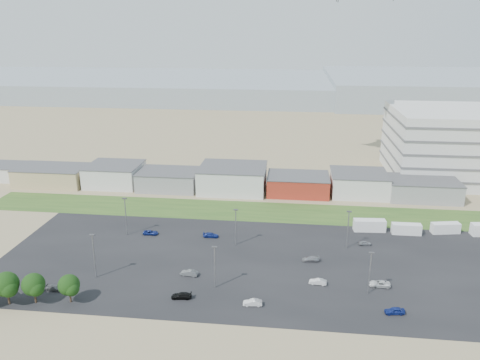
# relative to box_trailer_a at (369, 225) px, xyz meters

# --- Properties ---
(ground) EXTENTS (700.00, 700.00, 0.00)m
(ground) POSITION_rel_box_trailer_a_xyz_m (-35.29, -41.53, -1.59)
(ground) COLOR #887857
(ground) RESTS_ON ground
(parking_lot) EXTENTS (120.00, 50.00, 0.01)m
(parking_lot) POSITION_rel_box_trailer_a_xyz_m (-30.29, -21.53, -1.58)
(parking_lot) COLOR black
(parking_lot) RESTS_ON ground
(grass_strip) EXTENTS (160.00, 16.00, 0.02)m
(grass_strip) POSITION_rel_box_trailer_a_xyz_m (-35.29, 10.47, -1.58)
(grass_strip) COLOR #2D501E
(grass_strip) RESTS_ON ground
(hills_backdrop) EXTENTS (700.00, 200.00, 9.00)m
(hills_backdrop) POSITION_rel_box_trailer_a_xyz_m (4.71, 273.47, 2.91)
(hills_backdrop) COLOR gray
(hills_backdrop) RESTS_ON ground
(building_row) EXTENTS (170.00, 20.00, 8.00)m
(building_row) POSITION_rel_box_trailer_a_xyz_m (-52.29, 29.47, 2.41)
(building_row) COLOR silver
(building_row) RESTS_ON ground
(box_trailer_a) EXTENTS (8.63, 3.19, 3.18)m
(box_trailer_a) POSITION_rel_box_trailer_a_xyz_m (0.00, 0.00, 0.00)
(box_trailer_a) COLOR silver
(box_trailer_a) RESTS_ON ground
(box_trailer_b) EXTENTS (7.61, 2.39, 2.85)m
(box_trailer_b) POSITION_rel_box_trailer_a_xyz_m (9.53, -0.96, -0.16)
(box_trailer_b) COLOR silver
(box_trailer_b) RESTS_ON ground
(box_trailer_c) EXTENTS (7.81, 3.69, 2.81)m
(box_trailer_c) POSITION_rel_box_trailer_a_xyz_m (20.14, 0.97, -0.18)
(box_trailer_c) COLOR silver
(box_trailer_c) RESTS_ON ground
(tree_mid) EXTENTS (5.28, 5.28, 7.91)m
(tree_mid) POSITION_rel_box_trailer_a_xyz_m (-76.69, -44.69, 2.37)
(tree_mid) COLOR black
(tree_mid) RESTS_ON ground
(tree_right) EXTENTS (4.84, 4.84, 7.27)m
(tree_right) POSITION_rel_box_trailer_a_xyz_m (-71.69, -43.59, 2.04)
(tree_right) COLOR black
(tree_right) RESTS_ON ground
(tree_near) EXTENTS (4.56, 4.56, 6.83)m
(tree_near) POSITION_rel_box_trailer_a_xyz_m (-64.80, -42.57, 1.83)
(tree_near) COLOR black
(tree_near) RESTS_ON ground
(lightpole_front_l) EXTENTS (1.22, 0.51, 10.34)m
(lightpole_front_l) POSITION_rel_box_trailer_a_xyz_m (-63.70, -32.53, 3.58)
(lightpole_front_l) COLOR slate
(lightpole_front_l) RESTS_ON ground
(lightpole_front_m) EXTENTS (1.13, 0.47, 9.59)m
(lightpole_front_m) POSITION_rel_box_trailer_a_xyz_m (-36.81, -33.72, 3.21)
(lightpole_front_m) COLOR slate
(lightpole_front_m) RESTS_ON ground
(lightpole_front_r) EXTENTS (1.11, 0.46, 9.46)m
(lightpole_front_r) POSITION_rel_box_trailer_a_xyz_m (-4.85, -32.42, 3.14)
(lightpole_front_r) COLOR slate
(lightpole_front_r) RESTS_ON ground
(lightpole_back_l) EXTENTS (1.22, 0.51, 10.40)m
(lightpole_back_l) POSITION_rel_box_trailer_a_xyz_m (-64.58, -10.03, 3.61)
(lightpole_back_l) COLOR slate
(lightpole_back_l) RESTS_ON ground
(lightpole_back_m) EXTENTS (1.13, 0.47, 9.64)m
(lightpole_back_m) POSITION_rel_box_trailer_a_xyz_m (-35.00, -12.72, 3.23)
(lightpole_back_m) COLOR slate
(lightpole_back_m) RESTS_ON ground
(lightpole_back_r) EXTENTS (1.17, 0.49, 9.96)m
(lightpole_back_r) POSITION_rel_box_trailer_a_xyz_m (-7.16, -11.46, 3.39)
(lightpole_back_r) COLOR slate
(lightpole_back_r) RESTS_ON ground
(parked_car_0) EXTENTS (4.53, 2.17, 1.25)m
(parked_car_0) POSITION_rel_box_trailer_a_xyz_m (-2.00, -29.25, -0.97)
(parked_car_0) COLOR silver
(parked_car_0) RESTS_ON ground
(parked_car_1) EXTENTS (3.83, 1.64, 1.23)m
(parked_car_1) POSITION_rel_box_trailer_a_xyz_m (-15.06, -29.89, -0.98)
(parked_car_1) COLOR silver
(parked_car_1) RESTS_ON ground
(parked_car_2) EXTENTS (4.02, 1.99, 1.32)m
(parked_car_2) POSITION_rel_box_trailer_a_xyz_m (-0.78, -39.24, -0.93)
(parked_car_2) COLOR navy
(parked_car_2) RESTS_ON ground
(parked_car_3) EXTENTS (4.33, 2.09, 1.21)m
(parked_car_3) POSITION_rel_box_trailer_a_xyz_m (-42.95, -38.68, -0.98)
(parked_car_3) COLOR black
(parked_car_3) RESTS_ON ground
(parked_car_4) EXTENTS (4.08, 1.84, 1.30)m
(parked_car_4) POSITION_rel_box_trailer_a_xyz_m (-43.39, -29.43, -0.94)
(parked_car_4) COLOR #595B5E
(parked_car_4) RESTS_ON ground
(parked_car_6) EXTENTS (4.14, 1.77, 1.19)m
(parked_car_6) POSITION_rel_box_trailer_a_xyz_m (-42.10, -9.05, -0.99)
(parked_car_6) COLOR navy
(parked_car_6) RESTS_ON ground
(parked_car_8) EXTENTS (3.41, 1.73, 1.11)m
(parked_car_8) POSITION_rel_box_trailer_a_xyz_m (-2.38, -9.22, -1.03)
(parked_car_8) COLOR #A5A5AA
(parked_car_8) RESTS_ON ground
(parked_car_9) EXTENTS (4.09, 1.99, 1.12)m
(parked_car_9) POSITION_rel_box_trailer_a_xyz_m (-58.40, -9.26, -1.03)
(parked_car_9) COLOR navy
(parked_car_9) RESTS_ON ground
(parked_car_10) EXTENTS (4.08, 1.94, 1.15)m
(parked_car_10) POSITION_rel_box_trailer_a_xyz_m (-70.33, -38.68, -1.01)
(parked_car_10) COLOR #595B5E
(parked_car_10) RESTS_ON ground
(parked_car_12) EXTENTS (4.11, 1.93, 1.16)m
(parked_car_12) POSITION_rel_box_trailer_a_xyz_m (-16.31, -19.48, -1.01)
(parked_car_12) COLOR #A5A5AA
(parked_car_12) RESTS_ON ground
(parked_car_13) EXTENTS (3.92, 1.65, 1.26)m
(parked_car_13) POSITION_rel_box_trailer_a_xyz_m (-28.29, -39.56, -0.96)
(parked_car_13) COLOR silver
(parked_car_13) RESTS_ON ground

